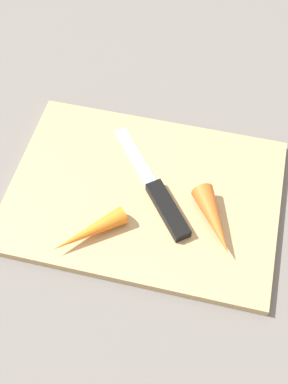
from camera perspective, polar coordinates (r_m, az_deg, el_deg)
name	(u,v)px	position (r m, az deg, el deg)	size (l,w,h in m)	color
ground_plane	(144,197)	(0.70, 0.00, -0.55)	(1.40, 1.40, 0.00)	slate
cutting_board	(144,194)	(0.69, 0.00, -0.28)	(0.36, 0.26, 0.01)	tan
knife	(163,202)	(0.67, 2.15, -1.15)	(0.14, 0.17, 0.01)	#B7B7BC
carrot_long	(89,232)	(0.64, -6.16, -4.44)	(0.02, 0.02, 0.10)	orange
carrot_short	(215,221)	(0.65, 7.87, -3.20)	(0.03, 0.03, 0.10)	orange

